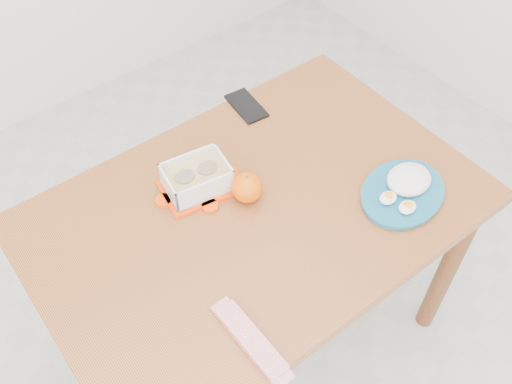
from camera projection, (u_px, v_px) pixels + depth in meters
ground at (264, 367)px, 2.02m from camera, size 3.50×3.50×0.00m
dining_table at (256, 229)px, 1.60m from camera, size 1.20×0.81×0.75m
food_container at (197, 178)px, 1.54m from camera, size 0.22×0.18×0.08m
orange_fruit at (247, 187)px, 1.52m from camera, size 0.08×0.08×0.08m
rice_plate at (405, 187)px, 1.54m from camera, size 0.31×0.31×0.07m
candy_bar at (251, 340)px, 1.27m from camera, size 0.05×0.21×0.02m
smartphone at (246, 106)px, 1.78m from camera, size 0.09×0.16×0.01m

